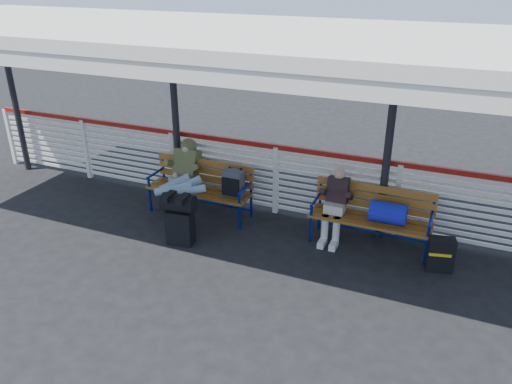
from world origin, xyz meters
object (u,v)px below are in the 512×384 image
at_px(luggage_stack, 180,217).
at_px(bench_right, 379,212).
at_px(bench_left, 210,183).
at_px(traveler_man, 182,181).
at_px(companion_person, 335,204).
at_px(suitcase_side, 440,254).

height_order(luggage_stack, bench_right, bench_right).
relative_size(bench_left, traveler_man, 1.10).
height_order(bench_right, companion_person, companion_person).
xyz_separation_m(bench_right, companion_person, (-0.66, -0.02, 0.02)).
distance_m(luggage_stack, companion_person, 2.38).
xyz_separation_m(luggage_stack, bench_right, (2.78, 1.07, 0.13)).
distance_m(traveler_man, suitcase_side, 4.09).
bearing_deg(luggage_stack, companion_person, 18.70).
xyz_separation_m(traveler_man, suitcase_side, (4.07, 0.07, -0.45)).
xyz_separation_m(luggage_stack, suitcase_side, (3.72, 0.76, -0.20)).
distance_m(bench_left, companion_person, 2.13).
distance_m(bench_right, companion_person, 0.66).
bearing_deg(suitcase_side, bench_left, 162.89).
relative_size(bench_right, suitcase_side, 3.60).
bearing_deg(companion_person, luggage_stack, -153.48).
xyz_separation_m(traveler_man, companion_person, (2.47, 0.37, -0.11)).
height_order(bench_left, traveler_man, traveler_man).
bearing_deg(traveler_man, luggage_stack, -63.30).
bearing_deg(suitcase_side, companion_person, 156.52).
relative_size(bench_right, traveler_man, 1.10).
relative_size(luggage_stack, companion_person, 0.72).
distance_m(bench_left, suitcase_side, 3.76).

